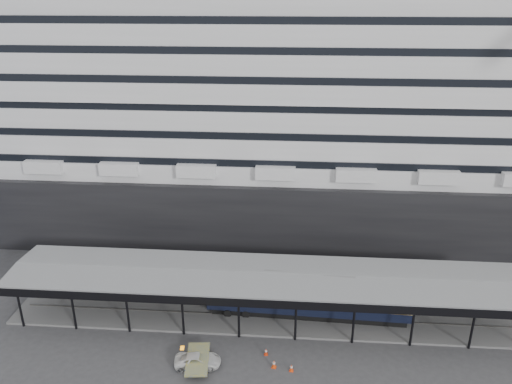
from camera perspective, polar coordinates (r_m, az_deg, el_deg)
ground at (r=52.80m, az=1.20°, el=-16.96°), size 200.00×200.00×0.00m
cruise_ship at (r=74.47m, az=2.79°, el=10.54°), size 130.00×30.00×43.90m
platform_canopy at (r=55.41m, az=1.52°, el=-11.80°), size 56.00×9.18×5.30m
port_truck at (r=50.31m, az=-6.68°, el=-18.57°), size 4.57×2.46×1.22m
pullman_carriage at (r=55.27m, az=5.99°, el=-11.72°), size 21.99×3.71×21.50m
traffic_cone_left at (r=51.34m, az=1.15°, el=-17.78°), size 0.42×0.42×0.73m
traffic_cone_mid at (r=49.97m, az=2.07°, el=-19.03°), size 0.52×0.52×0.84m
traffic_cone_right at (r=49.73m, az=4.07°, el=-19.40°), size 0.42×0.42×0.75m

